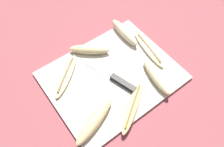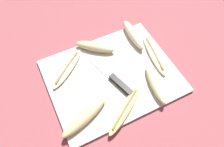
{
  "view_description": "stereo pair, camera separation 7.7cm",
  "coord_description": "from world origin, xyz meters",
  "px_view_note": "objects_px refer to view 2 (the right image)",
  "views": [
    {
      "loc": [
        -0.25,
        -0.33,
        0.67
      ],
      "look_at": [
        0.0,
        0.0,
        0.02
      ],
      "focal_mm": 35.0,
      "sensor_mm": 36.0,
      "label": 1
    },
    {
      "loc": [
        -0.19,
        -0.37,
        0.67
      ],
      "look_at": [
        0.0,
        0.0,
        0.02
      ],
      "focal_mm": 35.0,
      "sensor_mm": 36.0,
      "label": 2
    }
  ],
  "objects_px": {
    "banana_cream_curved": "(67,69)",
    "banana_soft_right": "(156,83)",
    "banana_bright_far": "(154,54)",
    "banana_golden_short": "(125,110)",
    "banana_mellow_near": "(95,47)",
    "knife": "(117,81)",
    "banana_pale_long": "(133,35)",
    "banana_spotted_left": "(85,117)"
  },
  "relations": [
    {
      "from": "banana_pale_long",
      "to": "banana_mellow_near",
      "type": "bearing_deg",
      "value": 175.51
    },
    {
      "from": "knife",
      "to": "banana_soft_right",
      "type": "relative_size",
      "value": 1.3
    },
    {
      "from": "banana_cream_curved",
      "to": "banana_soft_right",
      "type": "distance_m",
      "value": 0.31
    },
    {
      "from": "banana_pale_long",
      "to": "banana_mellow_near",
      "type": "distance_m",
      "value": 0.16
    },
    {
      "from": "banana_golden_short",
      "to": "banana_pale_long",
      "type": "bearing_deg",
      "value": 55.96
    },
    {
      "from": "banana_bright_far",
      "to": "banana_cream_curved",
      "type": "height_order",
      "value": "same"
    },
    {
      "from": "banana_soft_right",
      "to": "banana_spotted_left",
      "type": "bearing_deg",
      "value": -179.23
    },
    {
      "from": "banana_mellow_near",
      "to": "banana_soft_right",
      "type": "distance_m",
      "value": 0.27
    },
    {
      "from": "banana_soft_right",
      "to": "banana_mellow_near",
      "type": "bearing_deg",
      "value": 116.31
    },
    {
      "from": "banana_spotted_left",
      "to": "banana_soft_right",
      "type": "bearing_deg",
      "value": 0.77
    },
    {
      "from": "knife",
      "to": "banana_pale_long",
      "type": "xyz_separation_m",
      "value": [
        0.15,
        0.16,
        0.01
      ]
    },
    {
      "from": "banana_mellow_near",
      "to": "banana_golden_short",
      "type": "height_order",
      "value": "banana_mellow_near"
    },
    {
      "from": "banana_cream_curved",
      "to": "banana_golden_short",
      "type": "distance_m",
      "value": 0.26
    },
    {
      "from": "banana_cream_curved",
      "to": "banana_spotted_left",
      "type": "height_order",
      "value": "banana_spotted_left"
    },
    {
      "from": "banana_mellow_near",
      "to": "banana_soft_right",
      "type": "bearing_deg",
      "value": -63.69
    },
    {
      "from": "banana_bright_far",
      "to": "banana_pale_long",
      "type": "height_order",
      "value": "banana_pale_long"
    },
    {
      "from": "banana_bright_far",
      "to": "banana_mellow_near",
      "type": "relative_size",
      "value": 1.41
    },
    {
      "from": "banana_bright_far",
      "to": "banana_golden_short",
      "type": "distance_m",
      "value": 0.25
    },
    {
      "from": "knife",
      "to": "banana_cream_curved",
      "type": "relative_size",
      "value": 1.28
    },
    {
      "from": "banana_bright_far",
      "to": "banana_soft_right",
      "type": "relative_size",
      "value": 1.22
    },
    {
      "from": "banana_bright_far",
      "to": "banana_soft_right",
      "type": "height_order",
      "value": "banana_soft_right"
    },
    {
      "from": "knife",
      "to": "banana_soft_right",
      "type": "xyz_separation_m",
      "value": [
        0.11,
        -0.07,
        0.01
      ]
    },
    {
      "from": "banana_spotted_left",
      "to": "banana_mellow_near",
      "type": "distance_m",
      "value": 0.28
    },
    {
      "from": "banana_cream_curved",
      "to": "banana_golden_short",
      "type": "height_order",
      "value": "same"
    },
    {
      "from": "banana_bright_far",
      "to": "banana_soft_right",
      "type": "distance_m",
      "value": 0.13
    },
    {
      "from": "banana_soft_right",
      "to": "knife",
      "type": "bearing_deg",
      "value": 147.65
    },
    {
      "from": "knife",
      "to": "banana_golden_short",
      "type": "xyz_separation_m",
      "value": [
        -0.03,
        -0.11,
        0.0
      ]
    },
    {
      "from": "banana_pale_long",
      "to": "banana_soft_right",
      "type": "height_order",
      "value": "banana_pale_long"
    },
    {
      "from": "knife",
      "to": "banana_bright_far",
      "type": "distance_m",
      "value": 0.18
    },
    {
      "from": "banana_mellow_near",
      "to": "banana_golden_short",
      "type": "relative_size",
      "value": 0.77
    },
    {
      "from": "banana_mellow_near",
      "to": "banana_golden_short",
      "type": "xyz_separation_m",
      "value": [
        -0.02,
        -0.27,
        -0.01
      ]
    },
    {
      "from": "knife",
      "to": "banana_bright_far",
      "type": "xyz_separation_m",
      "value": [
        0.18,
        0.04,
        0.0
      ]
    },
    {
      "from": "banana_spotted_left",
      "to": "banana_golden_short",
      "type": "height_order",
      "value": "banana_spotted_left"
    },
    {
      "from": "banana_spotted_left",
      "to": "banana_cream_curved",
      "type": "bearing_deg",
      "value": 85.67
    },
    {
      "from": "banana_bright_far",
      "to": "banana_golden_short",
      "type": "bearing_deg",
      "value": -144.04
    },
    {
      "from": "banana_cream_curved",
      "to": "banana_pale_long",
      "type": "bearing_deg",
      "value": 6.0
    },
    {
      "from": "banana_spotted_left",
      "to": "banana_soft_right",
      "type": "height_order",
      "value": "same"
    },
    {
      "from": "knife",
      "to": "banana_cream_curved",
      "type": "distance_m",
      "value": 0.19
    },
    {
      "from": "knife",
      "to": "banana_soft_right",
      "type": "distance_m",
      "value": 0.13
    },
    {
      "from": "banana_spotted_left",
      "to": "banana_soft_right",
      "type": "relative_size",
      "value": 1.12
    },
    {
      "from": "banana_spotted_left",
      "to": "banana_soft_right",
      "type": "xyz_separation_m",
      "value": [
        0.26,
        0.0,
        -0.0
      ]
    },
    {
      "from": "banana_bright_far",
      "to": "banana_pale_long",
      "type": "relative_size",
      "value": 1.22
    }
  ]
}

